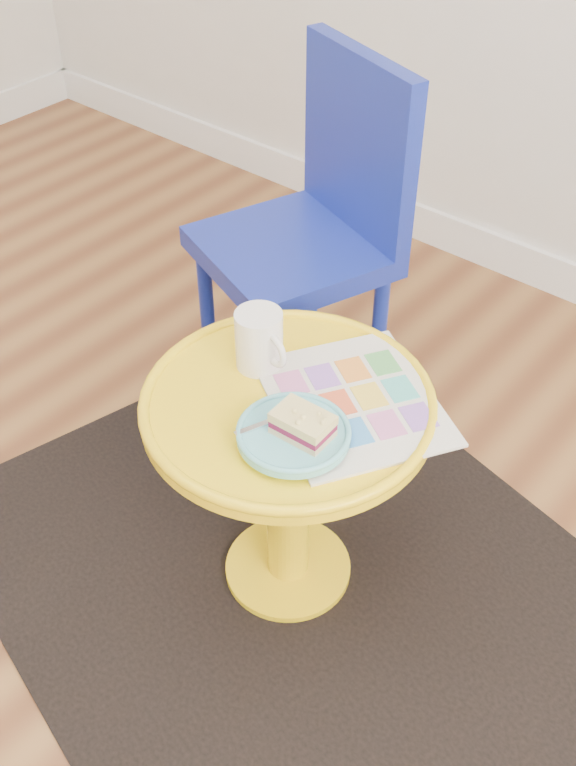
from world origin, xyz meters
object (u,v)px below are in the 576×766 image
Objects in this scene: mug at (260,339)px; plate at (293,435)px; side_table at (288,456)px; chair at (317,223)px; newspaper at (353,401)px.

mug is 0.65× the size of plate.
plate is (0.17, -0.12, -0.04)m from mug.
mug is (-0.10, 0.04, 0.20)m from side_table.
mug is at bearing -43.58° from chair.
chair reaches higher than side_table.
newspaper is 0.14m from plate.
newspaper is 2.64× the size of mug.
mug is at bearing 146.23° from plate.
side_table is 4.22× the size of mug.
mug is 0.21m from plate.
newspaper is 1.72× the size of plate.
plate is at bearing -19.66° from mug.
chair is at bearing 123.57° from side_table.
plate is at bearing -45.19° from side_table.
newspaper reaches higher than side_table.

